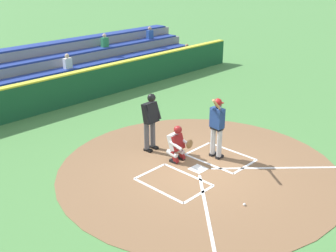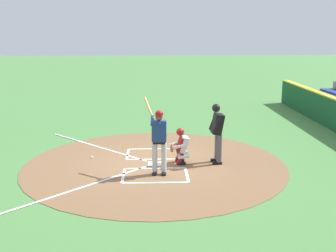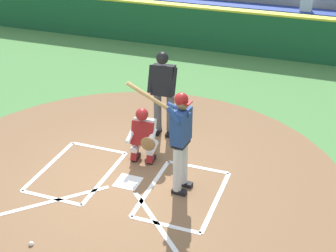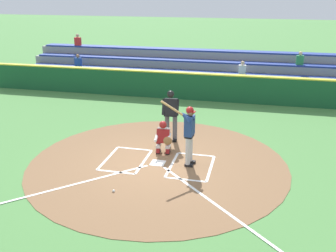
% 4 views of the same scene
% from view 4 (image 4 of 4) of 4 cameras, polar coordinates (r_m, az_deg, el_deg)
% --- Properties ---
extents(ground_plane, '(120.00, 120.00, 0.00)m').
position_cam_4_polar(ground_plane, '(12.23, -1.49, -5.45)').
color(ground_plane, '#4C8442').
extents(dirt_circle, '(8.00, 8.00, 0.01)m').
position_cam_4_polar(dirt_circle, '(12.23, -1.49, -5.43)').
color(dirt_circle, brown).
rests_on(dirt_circle, ground).
extents(home_plate_and_chalk, '(7.93, 4.91, 0.01)m').
position_cam_4_polar(home_plate_and_chalk, '(11.46, -2.62, -7.20)').
color(home_plate_and_chalk, white).
rests_on(home_plate_and_chalk, dirt_circle).
extents(batter, '(0.98, 0.65, 2.13)m').
position_cam_4_polar(batter, '(11.71, 3.08, -0.81)').
color(batter, '#BCBCBC').
rests_on(batter, ground).
extents(catcher, '(0.61, 0.61, 1.13)m').
position_cam_4_polar(catcher, '(12.71, -0.65, -1.56)').
color(catcher, black).
rests_on(catcher, ground).
extents(plate_umpire, '(0.60, 0.44, 1.86)m').
position_cam_4_polar(plate_umpire, '(13.57, 0.42, 2.02)').
color(plate_umpire, '#4C4C51').
rests_on(plate_umpire, ground).
extents(baseball, '(0.07, 0.07, 0.07)m').
position_cam_4_polar(baseball, '(10.69, -7.93, -9.36)').
color(baseball, white).
rests_on(baseball, ground).
extents(backstop_wall, '(22.00, 0.36, 1.31)m').
position_cam_4_polar(backstop_wall, '(18.97, 4.31, 5.77)').
color(backstop_wall, '#19512D').
rests_on(backstop_wall, ground).
extents(bleacher_stand, '(20.00, 3.40, 2.55)m').
position_cam_4_polar(bleacher_stand, '(21.56, 5.50, 7.58)').
color(bleacher_stand, gray).
rests_on(bleacher_stand, ground).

